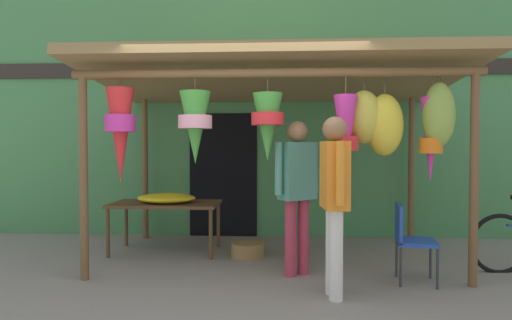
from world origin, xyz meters
name	(u,v)px	position (x,y,z in m)	size (l,w,h in m)	color
ground_plane	(247,277)	(0.00, 0.00, 0.00)	(30.00, 30.00, 0.00)	gray
shop_facade	(258,103)	(0.00, 2.31, 2.19)	(11.72, 0.29, 4.38)	#47844C
market_stall_canopy	(279,93)	(0.36, 0.58, 2.12)	(4.65, 2.62, 2.53)	brown
display_table	(166,207)	(-1.21, 1.06, 0.63)	(1.46, 0.77, 0.69)	brown
flower_heap_on_table	(168,198)	(-1.17, 1.01, 0.76)	(0.80, 0.56, 0.13)	yellow
folding_chair	(409,236)	(1.75, -0.09, 0.50)	(0.45, 0.45, 0.84)	#2347A8
wicker_basket_by_table	(248,250)	(-0.06, 0.88, 0.09)	(0.45, 0.45, 0.19)	olive
customer_foreground	(297,184)	(0.56, 0.10, 1.04)	(0.50, 0.41, 1.75)	#B23347
shopper_by_bananas	(334,190)	(0.89, -0.59, 1.04)	(0.25, 0.59, 1.75)	silver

